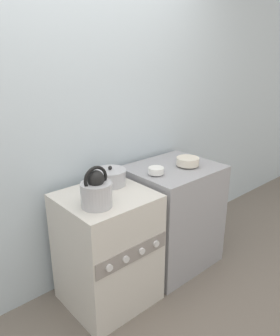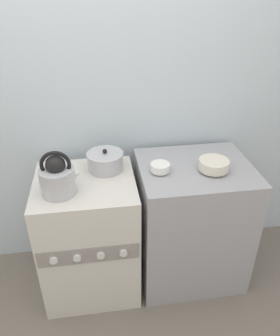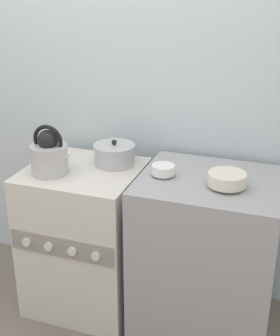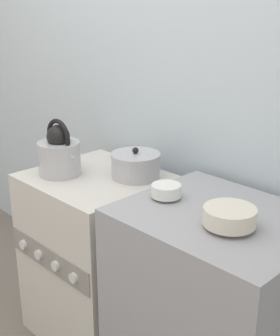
# 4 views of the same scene
# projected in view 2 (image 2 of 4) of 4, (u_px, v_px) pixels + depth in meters

# --- Properties ---
(ground_plane) EXTENTS (12.00, 12.00, 0.00)m
(ground_plane) POSITION_uv_depth(u_px,v_px,m) (95.00, 314.00, 2.09)
(ground_plane) COLOR #70665B
(wall_back) EXTENTS (7.00, 0.06, 2.50)m
(wall_back) POSITION_uv_depth(u_px,v_px,m) (78.00, 91.00, 2.01)
(wall_back) COLOR silver
(wall_back) RESTS_ON ground_plane
(stove) EXTENTS (0.59, 0.57, 0.83)m
(stove) POSITION_uv_depth(u_px,v_px,m) (90.00, 235.00, 2.11)
(stove) COLOR beige
(stove) RESTS_ON ground_plane
(counter) EXTENTS (0.69, 0.58, 0.86)m
(counter) POSITION_uv_depth(u_px,v_px,m) (191.00, 222.00, 2.20)
(counter) COLOR #99999E
(counter) RESTS_ON ground_plane
(kettle) EXTENTS (0.23, 0.19, 0.26)m
(kettle) POSITION_uv_depth(u_px,v_px,m) (58.00, 177.00, 1.75)
(kettle) COLOR #B2B2B7
(kettle) RESTS_ON stove
(cooking_pot) EXTENTS (0.22, 0.22, 0.14)m
(cooking_pot) POSITION_uv_depth(u_px,v_px,m) (105.00, 161.00, 1.99)
(cooking_pot) COLOR #B2B2B7
(cooking_pot) RESTS_ON stove
(enamel_bowl) EXTENTS (0.18, 0.18, 0.07)m
(enamel_bowl) POSITION_uv_depth(u_px,v_px,m) (214.00, 165.00, 1.92)
(enamel_bowl) COLOR beige
(enamel_bowl) RESTS_ON counter
(small_ceramic_bowl) EXTENTS (0.11, 0.11, 0.06)m
(small_ceramic_bowl) POSITION_uv_depth(u_px,v_px,m) (160.00, 167.00, 1.91)
(small_ceramic_bowl) COLOR white
(small_ceramic_bowl) RESTS_ON counter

